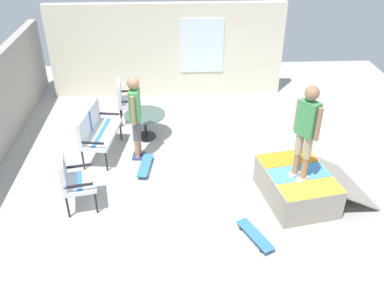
{
  "coord_description": "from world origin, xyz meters",
  "views": [
    {
      "loc": [
        -6.69,
        0.34,
        4.82
      ],
      "look_at": [
        -0.02,
        0.03,
        0.7
      ],
      "focal_mm": 39.21,
      "sensor_mm": 36.0,
      "label": 1
    }
  ],
  "objects_px": {
    "patio_table": "(145,121)",
    "skateboard_spare": "(255,235)",
    "person_skater": "(307,127)",
    "patio_chair_by_wall": "(72,178)",
    "person_watching": "(135,112)",
    "skate_ramp": "(298,185)",
    "patio_bench": "(95,128)",
    "patio_chair_near_house": "(125,97)",
    "skateboard_by_bench": "(145,166)"
  },
  "relations": [
    {
      "from": "patio_table",
      "to": "skateboard_spare",
      "type": "height_order",
      "value": "patio_table"
    },
    {
      "from": "person_skater",
      "to": "patio_chair_by_wall",
      "type": "bearing_deg",
      "value": 88.3
    },
    {
      "from": "patio_chair_by_wall",
      "to": "person_watching",
      "type": "relative_size",
      "value": 0.57
    },
    {
      "from": "skate_ramp",
      "to": "patio_bench",
      "type": "height_order",
      "value": "patio_bench"
    },
    {
      "from": "patio_chair_by_wall",
      "to": "skateboard_spare",
      "type": "distance_m",
      "value": 3.2
    },
    {
      "from": "patio_bench",
      "to": "skateboard_spare",
      "type": "bearing_deg",
      "value": -132.89
    },
    {
      "from": "patio_bench",
      "to": "patio_chair_near_house",
      "type": "height_order",
      "value": "same"
    },
    {
      "from": "skate_ramp",
      "to": "person_skater",
      "type": "xyz_separation_m",
      "value": [
        -0.15,
        0.08,
        1.28
      ]
    },
    {
      "from": "patio_bench",
      "to": "patio_chair_by_wall",
      "type": "bearing_deg",
      "value": 175.0
    },
    {
      "from": "patio_table",
      "to": "patio_chair_by_wall",
      "type": "bearing_deg",
      "value": 154.65
    },
    {
      "from": "person_skater",
      "to": "skateboard_spare",
      "type": "height_order",
      "value": "person_skater"
    },
    {
      "from": "patio_chair_near_house",
      "to": "person_watching",
      "type": "bearing_deg",
      "value": -166.68
    },
    {
      "from": "patio_chair_near_house",
      "to": "skateboard_spare",
      "type": "bearing_deg",
      "value": -149.83
    },
    {
      "from": "skate_ramp",
      "to": "person_watching",
      "type": "height_order",
      "value": "person_watching"
    },
    {
      "from": "person_skater",
      "to": "skateboard_spare",
      "type": "relative_size",
      "value": 2.1
    },
    {
      "from": "patio_table",
      "to": "skateboard_by_bench",
      "type": "relative_size",
      "value": 1.1
    },
    {
      "from": "person_watching",
      "to": "skateboard_spare",
      "type": "relative_size",
      "value": 2.21
    },
    {
      "from": "skate_ramp",
      "to": "person_skater",
      "type": "height_order",
      "value": "person_skater"
    },
    {
      "from": "skateboard_by_bench",
      "to": "skate_ramp",
      "type": "bearing_deg",
      "value": -110.52
    },
    {
      "from": "person_watching",
      "to": "person_skater",
      "type": "height_order",
      "value": "person_skater"
    },
    {
      "from": "patio_chair_near_house",
      "to": "patio_bench",
      "type": "bearing_deg",
      "value": 162.12
    },
    {
      "from": "patio_chair_by_wall",
      "to": "person_skater",
      "type": "relative_size",
      "value": 0.6
    },
    {
      "from": "patio_bench",
      "to": "patio_table",
      "type": "relative_size",
      "value": 1.46
    },
    {
      "from": "patio_chair_near_house",
      "to": "patio_chair_by_wall",
      "type": "xyz_separation_m",
      "value": [
        -3.15,
        0.62,
        0.0
      ]
    },
    {
      "from": "patio_table",
      "to": "person_skater",
      "type": "distance_m",
      "value": 3.87
    },
    {
      "from": "patio_bench",
      "to": "patio_chair_near_house",
      "type": "bearing_deg",
      "value": -17.88
    },
    {
      "from": "skate_ramp",
      "to": "skateboard_by_bench",
      "type": "height_order",
      "value": "skate_ramp"
    },
    {
      "from": "skate_ramp",
      "to": "patio_table",
      "type": "distance_m",
      "value": 3.65
    },
    {
      "from": "patio_table",
      "to": "person_watching",
      "type": "height_order",
      "value": "person_watching"
    },
    {
      "from": "patio_chair_by_wall",
      "to": "person_watching",
      "type": "xyz_separation_m",
      "value": [
        1.53,
        -1.0,
        0.44
      ]
    },
    {
      "from": "skate_ramp",
      "to": "patio_bench",
      "type": "bearing_deg",
      "value": 66.39
    },
    {
      "from": "skate_ramp",
      "to": "patio_table",
      "type": "relative_size",
      "value": 2.28
    },
    {
      "from": "skate_ramp",
      "to": "patio_chair_by_wall",
      "type": "distance_m",
      "value": 3.95
    },
    {
      "from": "skateboard_by_bench",
      "to": "patio_chair_by_wall",
      "type": "bearing_deg",
      "value": 132.92
    },
    {
      "from": "patio_chair_near_house",
      "to": "person_skater",
      "type": "bearing_deg",
      "value": -135.18
    },
    {
      "from": "patio_chair_near_house",
      "to": "patio_chair_by_wall",
      "type": "height_order",
      "value": "same"
    },
    {
      "from": "skate_ramp",
      "to": "patio_chair_by_wall",
      "type": "relative_size",
      "value": 2.01
    },
    {
      "from": "patio_bench",
      "to": "patio_table",
      "type": "distance_m",
      "value": 1.19
    },
    {
      "from": "skate_ramp",
      "to": "patio_table",
      "type": "xyz_separation_m",
      "value": [
        2.31,
        2.82,
        0.12
      ]
    },
    {
      "from": "skateboard_by_bench",
      "to": "patio_chair_near_house",
      "type": "bearing_deg",
      "value": 14.69
    },
    {
      "from": "patio_chair_near_house",
      "to": "person_watching",
      "type": "relative_size",
      "value": 0.57
    },
    {
      "from": "skateboard_spare",
      "to": "patio_chair_near_house",
      "type": "bearing_deg",
      "value": 30.17
    },
    {
      "from": "patio_chair_by_wall",
      "to": "skateboard_by_bench",
      "type": "bearing_deg",
      "value": -47.08
    },
    {
      "from": "skate_ramp",
      "to": "skateboard_by_bench",
      "type": "distance_m",
      "value": 2.97
    },
    {
      "from": "patio_chair_near_house",
      "to": "skate_ramp",
      "type": "bearing_deg",
      "value": -133.12
    },
    {
      "from": "patio_table",
      "to": "skateboard_by_bench",
      "type": "xyz_separation_m",
      "value": [
        -1.27,
        -0.05,
        -0.32
      ]
    },
    {
      "from": "skateboard_spare",
      "to": "patio_table",
      "type": "bearing_deg",
      "value": 29.73
    },
    {
      "from": "patio_chair_near_house",
      "to": "person_skater",
      "type": "distance_m",
      "value": 4.69
    },
    {
      "from": "patio_chair_near_house",
      "to": "patio_table",
      "type": "height_order",
      "value": "patio_chair_near_house"
    },
    {
      "from": "patio_table",
      "to": "patio_bench",
      "type": "bearing_deg",
      "value": 124.22
    }
  ]
}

